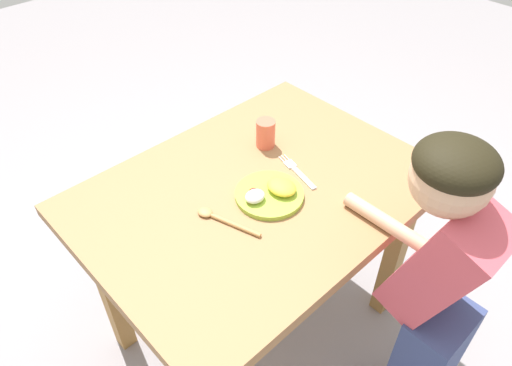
% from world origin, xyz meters
% --- Properties ---
extents(ground_plane, '(8.00, 8.00, 0.00)m').
position_xyz_m(ground_plane, '(0.00, 0.00, 0.00)').
color(ground_plane, gray).
extents(dining_table, '(1.04, 0.78, 0.73)m').
position_xyz_m(dining_table, '(0.00, 0.00, 0.63)').
color(dining_table, '#9B6F45').
rests_on(dining_table, ground_plane).
extents(plate, '(0.20, 0.20, 0.05)m').
position_xyz_m(plate, '(-0.00, -0.05, 0.75)').
color(plate, '#97BB39').
rests_on(plate, dining_table).
extents(fork, '(0.06, 0.18, 0.01)m').
position_xyz_m(fork, '(0.14, -0.04, 0.74)').
color(fork, silver).
rests_on(fork, dining_table).
extents(spoon, '(0.08, 0.20, 0.02)m').
position_xyz_m(spoon, '(-0.17, -0.03, 0.74)').
color(spoon, '#B7844C').
rests_on(spoon, dining_table).
extents(drinking_cup, '(0.06, 0.06, 0.10)m').
position_xyz_m(drinking_cup, '(0.17, 0.14, 0.78)').
color(drinking_cup, '#EC644A').
rests_on(drinking_cup, dining_table).
extents(person, '(0.21, 0.44, 1.09)m').
position_xyz_m(person, '(0.14, -0.55, 0.61)').
color(person, navy).
rests_on(person, ground_plane).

